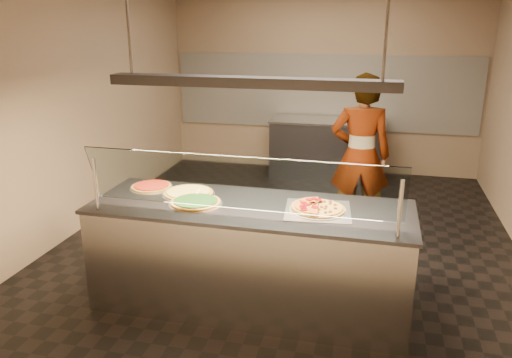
% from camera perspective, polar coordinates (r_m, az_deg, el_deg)
% --- Properties ---
extents(ground, '(5.00, 6.00, 0.02)m').
position_cam_1_polar(ground, '(5.80, 3.71, -7.03)').
color(ground, black).
rests_on(ground, ground).
extents(wall_back, '(5.00, 0.02, 3.00)m').
position_cam_1_polar(wall_back, '(8.30, 7.70, 11.21)').
color(wall_back, '#9D8065').
rests_on(wall_back, ground).
extents(wall_front, '(5.00, 0.02, 3.00)m').
position_cam_1_polar(wall_front, '(2.53, -7.89, -3.51)').
color(wall_front, '#9D8065').
rests_on(wall_front, ground).
extents(wall_left, '(0.02, 6.00, 3.00)m').
position_cam_1_polar(wall_left, '(6.28, -19.42, 8.35)').
color(wall_left, '#9D8065').
rests_on(wall_left, ground).
extents(tile_band, '(4.90, 0.02, 1.20)m').
position_cam_1_polar(tile_band, '(8.30, 7.62, 9.81)').
color(tile_band, silver).
rests_on(tile_band, wall_back).
extents(serving_counter, '(2.70, 0.94, 0.93)m').
position_cam_1_polar(serving_counter, '(4.37, -0.64, -8.72)').
color(serving_counter, '#B7B7BC').
rests_on(serving_counter, ground).
extents(sneeze_guard, '(2.46, 0.18, 0.54)m').
position_cam_1_polar(sneeze_guard, '(3.77, -1.97, -0.59)').
color(sneeze_guard, '#B7B7BC').
rests_on(sneeze_guard, serving_counter).
extents(perforated_tray, '(0.58, 0.58, 0.01)m').
position_cam_1_polar(perforated_tray, '(4.09, 7.08, -3.54)').
color(perforated_tray, silver).
rests_on(perforated_tray, serving_counter).
extents(half_pizza_pepperoni, '(0.26, 0.46, 0.05)m').
position_cam_1_polar(half_pizza_pepperoni, '(4.09, 5.65, -3.05)').
color(half_pizza_pepperoni, brown).
rests_on(half_pizza_pepperoni, perforated_tray).
extents(half_pizza_sausage, '(0.26, 0.46, 0.04)m').
position_cam_1_polar(half_pizza_sausage, '(4.08, 8.55, -3.38)').
color(half_pizza_sausage, brown).
rests_on(half_pizza_sausage, perforated_tray).
extents(pizza_spinach, '(0.45, 0.45, 0.03)m').
position_cam_1_polar(pizza_spinach, '(4.24, -6.91, -2.62)').
color(pizza_spinach, silver).
rests_on(pizza_spinach, serving_counter).
extents(pizza_cheese, '(0.47, 0.47, 0.03)m').
position_cam_1_polar(pizza_cheese, '(4.49, -7.71, -1.54)').
color(pizza_cheese, silver).
rests_on(pizza_cheese, serving_counter).
extents(pizza_tomato, '(0.39, 0.39, 0.03)m').
position_cam_1_polar(pizza_tomato, '(4.72, -11.83, -0.80)').
color(pizza_tomato, silver).
rests_on(pizza_tomato, serving_counter).
extents(pizza_spatula, '(0.19, 0.23, 0.02)m').
position_cam_1_polar(pizza_spatula, '(4.40, -6.28, -1.68)').
color(pizza_spatula, '#B7B7BC').
rests_on(pizza_spatula, pizza_spinach).
extents(prep_table, '(1.77, 0.74, 0.93)m').
position_cam_1_polar(prep_table, '(8.02, 8.09, 3.45)').
color(prep_table, '#3E3E44').
rests_on(prep_table, ground).
extents(worker, '(0.73, 0.52, 1.87)m').
position_cam_1_polar(worker, '(5.82, 11.83, 2.63)').
color(worker, black).
rests_on(worker, ground).
extents(heat_lamp_housing, '(2.30, 0.18, 0.08)m').
position_cam_1_polar(heat_lamp_housing, '(3.94, -0.71, 11.00)').
color(heat_lamp_housing, '#3E3E44').
rests_on(heat_lamp_housing, ceiling).
extents(lamp_rod_left, '(0.02, 0.02, 1.01)m').
position_cam_1_polar(lamp_rod_left, '(4.28, -14.53, 18.31)').
color(lamp_rod_left, '#B7B7BC').
rests_on(lamp_rod_left, ceiling).
extents(lamp_rod_right, '(0.02, 0.02, 1.01)m').
position_cam_1_polar(lamp_rod_right, '(3.79, 14.87, 18.44)').
color(lamp_rod_right, '#B7B7BC').
rests_on(lamp_rod_right, ceiling).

